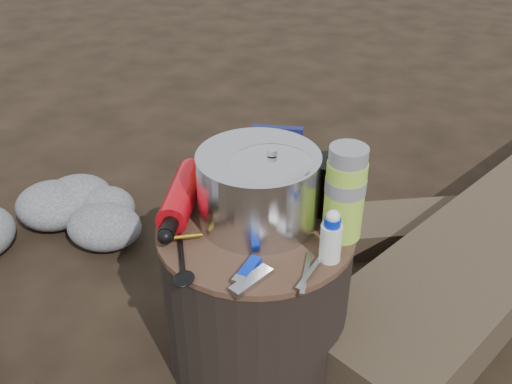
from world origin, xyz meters
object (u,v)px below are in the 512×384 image
(camping_pot, at_px, (271,192))
(travel_mug, at_px, (329,186))
(thermos, at_px, (345,194))
(stump, at_px, (256,295))
(fuel_bottle, at_px, (182,196))

(camping_pot, xyz_separation_m, travel_mug, (0.10, 0.11, -0.03))
(camping_pot, bearing_deg, thermos, 10.42)
(stump, height_order, travel_mug, travel_mug)
(stump, bearing_deg, fuel_bottle, 177.36)
(thermos, bearing_deg, camping_pot, -169.58)
(fuel_bottle, xyz_separation_m, thermos, (0.36, 0.03, 0.07))
(camping_pot, relative_size, fuel_bottle, 0.64)
(camping_pot, relative_size, thermos, 0.87)
(camping_pot, xyz_separation_m, fuel_bottle, (-0.21, -0.01, -0.05))
(camping_pot, xyz_separation_m, thermos, (0.15, 0.03, 0.01))
(stump, distance_m, fuel_bottle, 0.29)
(stump, xyz_separation_m, camping_pot, (0.03, 0.01, 0.28))
(fuel_bottle, bearing_deg, stump, -17.86)
(thermos, relative_size, travel_mug, 1.63)
(stump, height_order, camping_pot, camping_pot)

